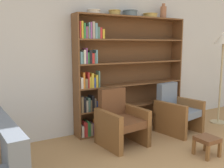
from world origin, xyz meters
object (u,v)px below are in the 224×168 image
object	(u,v)px
bowl_sage	(130,13)
vase_tall	(163,12)
bowl_copper	(150,15)
armchair_leather	(120,121)
bowl_cream	(94,11)
armchair_cushioned	(176,111)
footstool	(207,141)
floor_lamp	(223,45)
bowl_slate	(115,12)
bookshelf	(122,75)

from	to	relation	value
bowl_sage	vase_tall	world-z (taller)	vase_tall
vase_tall	bowl_copper	bearing A→B (deg)	-180.00
bowl_copper	armchair_leather	distance (m)	2.14
bowl_cream	bowl_copper	xyz separation A→B (m)	(1.19, 0.00, 0.00)
armchair_cushioned	footstool	size ratio (longest dim) A/B	3.06
bowl_copper	armchair_leather	xyz separation A→B (m)	(-1.03, -0.60, -1.77)
armchair_cushioned	floor_lamp	bearing A→B (deg)	166.25
floor_lamp	bowl_slate	bearing A→B (deg)	162.99
vase_tall	footstool	bearing A→B (deg)	-106.88
bowl_cream	armchair_cushioned	bearing A→B (deg)	-23.46
bowl_sage	bowl_copper	distance (m)	0.46
bowl_cream	floor_lamp	world-z (taller)	bowl_cream
bowl_copper	vase_tall	distance (m)	0.33
bowl_slate	footstool	size ratio (longest dim) A/B	0.78
footstool	bowl_slate	bearing A→B (deg)	111.19
bookshelf	armchair_cushioned	bearing A→B (deg)	-37.31
bookshelf	vase_tall	xyz separation A→B (m)	(0.95, -0.02, 1.20)
footstool	armchair_leather	bearing A→B (deg)	130.82
bowl_sage	footstool	world-z (taller)	bowl_sage
footstool	armchair_cushioned	bearing A→B (deg)	70.35
vase_tall	floor_lamp	distance (m)	1.36
armchair_leather	floor_lamp	bearing A→B (deg)	172.73
armchair_cushioned	footstool	bearing A→B (deg)	58.95
bowl_sage	footstool	xyz separation A→B (m)	(0.30, -1.60, -1.95)
bowl_sage	armchair_leather	distance (m)	1.97
armchair_cushioned	bowl_sage	bearing A→B (deg)	-53.88
bowl_slate	bowl_copper	world-z (taller)	bowl_slate
bowl_cream	bowl_copper	distance (m)	1.19
floor_lamp	vase_tall	bearing A→B (deg)	147.30
bowl_slate	bowl_sage	size ratio (longest dim) A/B	0.81
bowl_cream	bowl_slate	bearing A→B (deg)	0.00
bowl_copper	vase_tall	bearing A→B (deg)	0.00
armchair_leather	vase_tall	bearing A→B (deg)	-162.20
armchair_cushioned	footstool	distance (m)	1.08
armchair_cushioned	footstool	world-z (taller)	armchair_cushioned
bowl_copper	floor_lamp	bearing A→B (deg)	-25.89
bowl_cream	armchair_leather	bearing A→B (deg)	-75.03
bowl_sage	armchair_leather	xyz separation A→B (m)	(-0.57, -0.60, -1.79)
floor_lamp	footstool	distance (m)	2.24
bowl_cream	bowl_sage	distance (m)	0.73
bookshelf	bowl_slate	world-z (taller)	bowl_slate
bowl_slate	bowl_copper	bearing A→B (deg)	0.00
bowl_slate	armchair_cushioned	distance (m)	2.12
bowl_cream	floor_lamp	xyz separation A→B (m)	(2.52, -0.65, -0.56)
armchair_cushioned	bowl_cream	bearing A→B (deg)	-34.86
bowl_sage	floor_lamp	distance (m)	1.99
bowl_sage	armchair_cushioned	size ratio (longest dim) A/B	0.31
bowl_slate	armchair_leather	world-z (taller)	bowl_slate
vase_tall	armchair_leather	distance (m)	2.37
armchair_cushioned	bowl_slate	bearing A→B (deg)	-42.94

